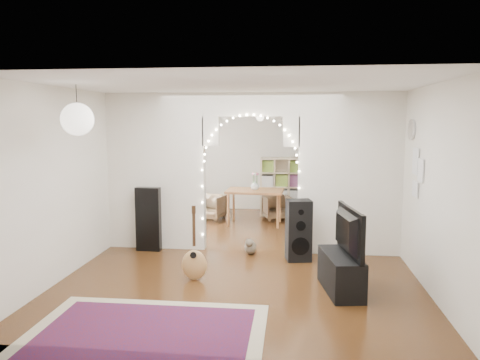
# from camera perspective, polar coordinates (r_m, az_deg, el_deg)

# --- Properties ---
(floor) EXTENTS (7.50, 7.50, 0.00)m
(floor) POSITION_cam_1_polar(r_m,az_deg,el_deg) (8.22, 1.30, -8.50)
(floor) COLOR black
(floor) RESTS_ON ground
(ceiling) EXTENTS (5.00, 7.50, 0.02)m
(ceiling) POSITION_cam_1_polar(r_m,az_deg,el_deg) (7.93, 1.36, 10.63)
(ceiling) COLOR white
(ceiling) RESTS_ON wall_back
(wall_back) EXTENTS (5.00, 0.02, 2.70)m
(wall_back) POSITION_cam_1_polar(r_m,az_deg,el_deg) (11.69, 3.11, 2.93)
(wall_back) COLOR silver
(wall_back) RESTS_ON floor
(wall_front) EXTENTS (5.00, 0.02, 2.70)m
(wall_front) POSITION_cam_1_polar(r_m,az_deg,el_deg) (4.29, -3.54, -4.66)
(wall_front) COLOR silver
(wall_front) RESTS_ON floor
(wall_left) EXTENTS (0.02, 7.50, 2.70)m
(wall_left) POSITION_cam_1_polar(r_m,az_deg,el_deg) (8.57, -15.55, 1.08)
(wall_left) COLOR silver
(wall_left) RESTS_ON floor
(wall_right) EXTENTS (0.02, 7.50, 2.70)m
(wall_right) POSITION_cam_1_polar(r_m,az_deg,el_deg) (8.12, 19.18, 0.61)
(wall_right) COLOR silver
(wall_right) RESTS_ON floor
(divider_wall) EXTENTS (5.00, 0.20, 2.70)m
(divider_wall) POSITION_cam_1_polar(r_m,az_deg,el_deg) (7.96, 1.33, 1.43)
(divider_wall) COLOR silver
(divider_wall) RESTS_ON floor
(fairy_lights) EXTENTS (1.64, 0.04, 1.60)m
(fairy_lights) POSITION_cam_1_polar(r_m,az_deg,el_deg) (7.82, 1.24, 2.24)
(fairy_lights) COLOR #FFEABF
(fairy_lights) RESTS_ON divider_wall
(window) EXTENTS (0.04, 1.20, 1.40)m
(window) POSITION_cam_1_polar(r_m,az_deg,el_deg) (10.23, -11.59, 3.01)
(window) COLOR white
(window) RESTS_ON wall_left
(wall_clock) EXTENTS (0.03, 0.31, 0.31)m
(wall_clock) POSITION_cam_1_polar(r_m,az_deg,el_deg) (7.48, 20.25, 5.79)
(wall_clock) COLOR white
(wall_clock) RESTS_ON wall_right
(picture_frames) EXTENTS (0.02, 0.50, 0.70)m
(picture_frames) POSITION_cam_1_polar(r_m,az_deg,el_deg) (7.13, 20.77, 0.88)
(picture_frames) COLOR white
(picture_frames) RESTS_ON wall_right
(paper_lantern) EXTENTS (0.40, 0.40, 0.40)m
(paper_lantern) POSITION_cam_1_polar(r_m,az_deg,el_deg) (6.09, -19.21, 7.01)
(paper_lantern) COLOR white
(paper_lantern) RESTS_ON ceiling
(ceiling_fan) EXTENTS (1.10, 1.10, 0.30)m
(ceiling_fan) POSITION_cam_1_polar(r_m,az_deg,el_deg) (9.91, 2.47, 8.23)
(ceiling_fan) COLOR gold
(ceiling_fan) RESTS_ON ceiling
(area_rug) EXTENTS (2.53, 1.90, 0.02)m
(area_rug) POSITION_cam_1_polar(r_m,az_deg,el_deg) (5.24, -11.67, -18.06)
(area_rug) COLOR maroon
(area_rug) RESTS_ON floor
(guitar_case) EXTENTS (0.43, 0.15, 1.10)m
(guitar_case) POSITION_cam_1_polar(r_m,az_deg,el_deg) (8.20, -11.10, -4.71)
(guitar_case) COLOR black
(guitar_case) RESTS_ON floor
(acoustic_guitar) EXTENTS (0.37, 0.17, 0.90)m
(acoustic_guitar) POSITION_cam_1_polar(r_m,az_deg,el_deg) (6.65, -5.60, -8.83)
(acoustic_guitar) COLOR #BD864B
(acoustic_guitar) RESTS_ON floor
(tabby_cat) EXTENTS (0.22, 0.47, 0.31)m
(tabby_cat) POSITION_cam_1_polar(r_m,az_deg,el_deg) (7.93, 1.27, -8.14)
(tabby_cat) COLOR brown
(tabby_cat) RESTS_ON floor
(floor_speaker) EXTENTS (0.44, 0.40, 0.98)m
(floor_speaker) POSITION_cam_1_polar(r_m,az_deg,el_deg) (7.57, 7.16, -6.12)
(floor_speaker) COLOR black
(floor_speaker) RESTS_ON floor
(media_console) EXTENTS (0.56, 1.05, 0.50)m
(media_console) POSITION_cam_1_polar(r_m,az_deg,el_deg) (6.39, 12.19, -11.00)
(media_console) COLOR black
(media_console) RESTS_ON floor
(tv) EXTENTS (0.32, 1.08, 0.62)m
(tv) POSITION_cam_1_polar(r_m,az_deg,el_deg) (6.24, 12.33, -6.12)
(tv) COLOR black
(tv) RESTS_ON media_console
(bookcase) EXTENTS (1.35, 0.42, 1.37)m
(bookcase) POSITION_cam_1_polar(r_m,az_deg,el_deg) (11.05, 5.96, -0.82)
(bookcase) COLOR beige
(bookcase) RESTS_ON floor
(dining_table) EXTENTS (1.23, 0.84, 0.76)m
(dining_table) POSITION_cam_1_polar(r_m,az_deg,el_deg) (10.06, 1.83, -1.61)
(dining_table) COLOR brown
(dining_table) RESTS_ON floor
(flower_vase) EXTENTS (0.19, 0.19, 0.19)m
(flower_vase) POSITION_cam_1_polar(r_m,az_deg,el_deg) (10.03, 1.83, -0.66)
(flower_vase) COLOR white
(flower_vase) RESTS_ON dining_table
(dining_chair_left) EXTENTS (0.73, 0.75, 0.56)m
(dining_chair_left) POSITION_cam_1_polar(r_m,az_deg,el_deg) (10.65, -3.67, -3.31)
(dining_chair_left) COLOR brown
(dining_chair_left) RESTS_ON floor
(dining_chair_right) EXTENTS (0.73, 0.74, 0.54)m
(dining_chair_right) POSITION_cam_1_polar(r_m,az_deg,el_deg) (10.68, 4.52, -3.34)
(dining_chair_right) COLOR brown
(dining_chair_right) RESTS_ON floor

